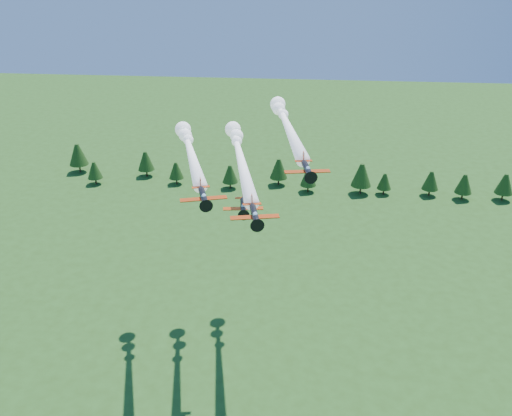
# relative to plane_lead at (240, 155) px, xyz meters

# --- Properties ---
(ground) EXTENTS (600.00, 600.00, 0.00)m
(ground) POSITION_rel_plane_lead_xyz_m (5.16, -19.80, -44.78)
(ground) COLOR #274C17
(ground) RESTS_ON ground
(plane_lead) EXTENTS (15.36, 51.31, 3.70)m
(plane_lead) POSITION_rel_plane_lead_xyz_m (0.00, 0.00, 0.00)
(plane_lead) COLOR black
(plane_lead) RESTS_ON ground
(plane_left) EXTENTS (17.16, 43.17, 3.70)m
(plane_left) POSITION_rel_plane_lead_xyz_m (-10.74, 1.37, 0.27)
(plane_left) COLOR black
(plane_left) RESTS_ON ground
(plane_right) EXTENTS (13.54, 48.89, 3.70)m
(plane_right) POSITION_rel_plane_lead_xyz_m (9.25, 8.16, 4.58)
(plane_right) COLOR black
(plane_right) RESTS_ON ground
(plane_slot) EXTENTS (7.70, 8.38, 2.69)m
(plane_slot) POSITION_rel_plane_lead_xyz_m (2.29, -13.94, -5.22)
(plane_slot) COLOR black
(plane_slot) RESTS_ON ground
(treeline) EXTENTS (169.72, 20.14, 11.83)m
(treeline) POSITION_rel_plane_lead_xyz_m (2.29, 89.22, -38.29)
(treeline) COLOR #382314
(treeline) RESTS_ON ground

